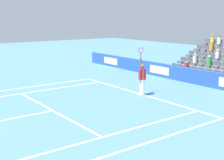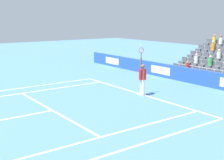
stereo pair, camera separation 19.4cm
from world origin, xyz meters
TOP-DOWN VIEW (x-y plane):
  - line_baseline at (0.00, -11.89)m, footprint 10.97×0.10m
  - line_service at (0.00, -6.40)m, footprint 8.23×0.10m
  - line_singles_sideline_left at (4.12, -5.95)m, footprint 0.10×11.89m
  - line_singles_sideline_right at (-4.12, -5.95)m, footprint 0.10×11.89m
  - line_doubles_sideline_left at (5.49, -5.95)m, footprint 0.10×11.89m
  - line_doubles_sideline_right at (-5.49, -5.95)m, footprint 0.10×11.89m
  - line_centre_mark at (0.00, -11.79)m, footprint 0.10×0.20m
  - sponsor_barrier at (-0.00, -16.61)m, footprint 24.28×0.22m
  - tennis_player at (-0.30, -11.79)m, footprint 0.51×0.41m

SIDE VIEW (x-z plane):
  - line_baseline at x=0.00m, z-range 0.00..0.01m
  - line_service at x=0.00m, z-range 0.00..0.01m
  - line_singles_sideline_left at x=4.12m, z-range 0.00..0.01m
  - line_singles_sideline_right at x=-4.12m, z-range 0.00..0.01m
  - line_doubles_sideline_left at x=5.49m, z-range 0.00..0.01m
  - line_doubles_sideline_right at x=-5.49m, z-range 0.00..0.01m
  - line_centre_mark at x=0.00m, z-range 0.00..0.01m
  - sponsor_barrier at x=0.00m, z-range 0.00..1.01m
  - tennis_player at x=-0.30m, z-range -0.43..2.42m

